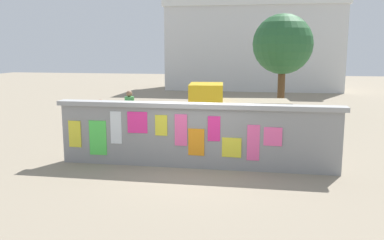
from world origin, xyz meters
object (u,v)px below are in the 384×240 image
object	(u,v)px
bicycle_near	(275,144)
tree_roadside	(283,45)
motorcycle	(162,133)
auto_rickshaw_truck	(233,110)
person_bystander	(101,120)
person_walking	(130,108)

from	to	relation	value
bicycle_near	tree_roadside	distance (m)	8.44
motorcycle	auto_rickshaw_truck	bearing A→B (deg)	48.23
person_bystander	motorcycle	bearing A→B (deg)	31.37
auto_rickshaw_truck	bicycle_near	xyz separation A→B (m)	(1.43, -2.95, -0.54)
tree_roadside	auto_rickshaw_truck	bearing A→B (deg)	-110.67
bicycle_near	person_walking	size ratio (longest dim) A/B	1.06
person_walking	tree_roadside	distance (m)	8.31
motorcycle	person_walking	xyz separation A→B (m)	(-1.60, 1.56, 0.52)
person_bystander	tree_roadside	distance (m)	10.27
person_walking	motorcycle	bearing A→B (deg)	-44.30
bicycle_near	person_bystander	distance (m)	5.21
motorcycle	person_walking	bearing A→B (deg)	135.70
auto_rickshaw_truck	motorcycle	xyz separation A→B (m)	(-2.09, -2.33, -0.44)
auto_rickshaw_truck	bicycle_near	distance (m)	3.32
tree_roadside	motorcycle	bearing A→B (deg)	-118.46
person_bystander	bicycle_near	bearing A→B (deg)	4.31
motorcycle	tree_roadside	xyz separation A→B (m)	(3.96, 7.30, 2.81)
auto_rickshaw_truck	person_walking	bearing A→B (deg)	-168.08
bicycle_near	person_bystander	xyz separation A→B (m)	(-5.16, -0.39, 0.62)
auto_rickshaw_truck	person_walking	size ratio (longest dim) A/B	2.30
motorcycle	person_bystander	world-z (taller)	person_bystander
motorcycle	person_bystander	xyz separation A→B (m)	(-1.64, -1.00, 0.52)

